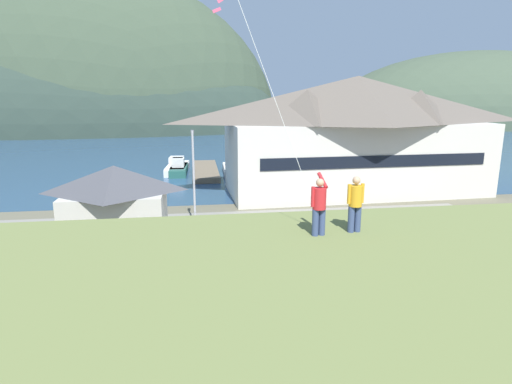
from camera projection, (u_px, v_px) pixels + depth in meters
name	position (u px, v px, depth m)	size (l,w,h in m)	color
ground_plane	(261.00, 289.00, 21.90)	(600.00, 600.00, 0.00)	#66604C
parking_lot_pad	(249.00, 254.00, 26.72)	(40.00, 20.00, 0.10)	gray
bay_water	(212.00, 149.00, 79.82)	(360.00, 84.00, 0.03)	navy
far_hill_east_peak	(54.00, 131.00, 121.77)	(135.75, 52.35, 54.16)	#2D3D33
far_hill_center_saddle	(101.00, 128.00, 132.62)	(111.14, 67.71, 92.43)	#3D4C38
far_hill_far_shoulder	(478.00, 124.00, 152.55)	(116.97, 64.80, 51.05)	#42513D
harbor_lodge	(356.00, 132.00, 42.94)	(27.83, 12.28, 11.83)	beige
storage_shed_near_lot	(116.00, 208.00, 26.55)	(6.45, 5.21, 5.64)	beige
wharf_dock	(205.00, 171.00, 54.93)	(3.20, 14.05, 0.70)	#70604C
moored_boat_wharfside	(179.00, 169.00, 54.22)	(2.30, 6.57, 2.16)	#23564C
moored_boat_outer_mooring	(232.00, 169.00, 54.35)	(2.39, 6.99, 2.16)	silver
moored_boat_inner_slip	(177.00, 167.00, 55.42)	(3.09, 8.02, 2.16)	silver
parked_car_mid_row_near	(419.00, 265.00, 22.38)	(4.22, 2.09, 1.82)	navy
parked_car_front_row_end	(348.00, 228.00, 28.61)	(4.32, 2.30, 1.82)	black
parked_car_mid_row_far	(444.00, 224.00, 29.63)	(4.34, 2.34, 1.82)	silver
parking_light_pole	(194.00, 174.00, 30.67)	(0.24, 0.78, 7.34)	#ADADB2
person_kite_flyer	(319.00, 205.00, 12.48)	(0.52, 0.69, 1.86)	#384770
person_companion	(355.00, 202.00, 12.80)	(0.55, 0.40, 1.74)	#384770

